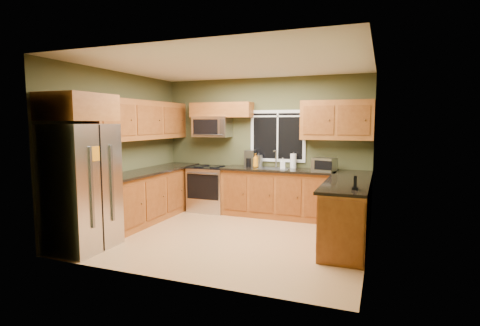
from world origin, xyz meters
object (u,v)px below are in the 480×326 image
Objects in this scene: cordless_phone at (355,186)px; soap_bottle_a at (256,161)px; refrigerator at (82,187)px; coffee_maker at (250,159)px; toaster_oven at (324,164)px; paper_towel_roll at (293,161)px; range at (210,188)px; kettle at (259,160)px; soap_bottle_b at (283,163)px; microwave at (212,127)px.

soap_bottle_a is at bearing 137.48° from cordless_phone.
refrigerator is 3.30m from coffee_maker.
toaster_oven is 0.67m from paper_towel_roll.
kettle is at bearing 10.23° from range.
kettle is 1.40× the size of soap_bottle_b.
microwave is 3.63m from cordless_phone.
soap_bottle_a reaches higher than range.
coffee_maker is at bearing 10.05° from range.
paper_towel_roll is at bearing 12.48° from soap_bottle_a.
soap_bottle_a reaches higher than soap_bottle_b.
range is (0.69, 2.77, -0.43)m from refrigerator.
range is 2.86× the size of coffee_maker.
coffee_maker is at bearing 0.81° from microwave.
range is 2.40m from toaster_oven.
coffee_maker reaches higher than paper_towel_roll.
coffee_maker is at bearing -177.31° from paper_towel_roll.
coffee_maker is 1.78× the size of cordless_phone.
range is 5.09× the size of cordless_phone.
coffee_maker is 1.06× the size of paper_towel_roll.
toaster_oven is (2.32, -0.18, -0.67)m from microwave.
soap_bottle_a is at bearing 176.89° from toaster_oven.
refrigerator is 6.57× the size of soap_bottle_a.
range is at bearing 178.95° from toaster_oven.
range is 4.56× the size of soap_bottle_b.
refrigerator is 2.89m from range.
toaster_oven reaches higher than soap_bottle_b.
soap_bottle_a is at bearing 59.12° from refrigerator.
soap_bottle_b is 1.12× the size of cordless_phone.
soap_bottle_b is at bearing 51.60° from refrigerator.
toaster_oven is (3.01, 2.73, 0.16)m from refrigerator.
soap_bottle_b is (2.22, 2.80, 0.14)m from refrigerator.
coffee_maker is (1.52, 2.92, 0.19)m from refrigerator.
soap_bottle_a is (0.99, 0.03, 0.61)m from range.
refrigerator is at bearing -165.22° from cordless_phone.
paper_towel_roll is (1.70, 0.19, 0.61)m from range.
kettle is (-1.32, 0.22, 0.01)m from toaster_oven.
kettle reaches higher than toaster_oven.
refrigerator is at bearing -128.40° from soap_bottle_b.
kettle reaches higher than cordless_phone.
paper_towel_roll is 1.50× the size of soap_bottle_b.
cordless_phone is (0.66, -1.76, -0.07)m from toaster_oven.
toaster_oven is 1.34m from soap_bottle_a.
microwave is 1.82m from paper_towel_roll.
microwave is (0.69, 2.91, 0.83)m from refrigerator.
coffee_maker is at bearing 142.04° from soap_bottle_a.
microwave is 2.64× the size of kettle.
range is at bearing -178.86° from soap_bottle_b.
soap_bottle_b is at bearing 0.00° from soap_bottle_a.
paper_towel_roll reaches higher than toaster_oven.
toaster_oven is 1.38× the size of coffee_maker.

